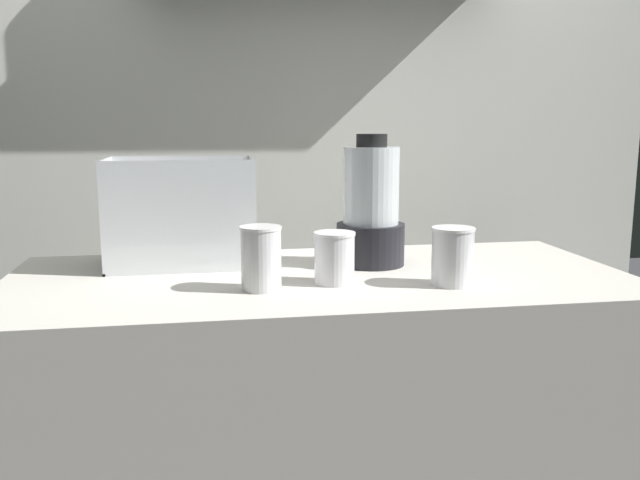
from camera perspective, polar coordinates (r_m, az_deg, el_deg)
counter at (r=1.67m, az=-0.00°, el=-18.19°), size 1.40×0.64×0.90m
back_wall_unit at (r=2.23m, az=-3.32°, el=10.68°), size 2.60×0.24×2.50m
carrot_display_bin at (r=1.63m, az=-11.73°, el=0.76°), size 0.35×0.20×0.26m
blender_pitcher at (r=1.60m, az=4.37°, el=2.50°), size 0.16×0.16×0.31m
juice_cup_beet_far_left at (r=1.37m, az=-5.06°, el=-1.93°), size 0.09×0.09×0.13m
juice_cup_orange_left at (r=1.42m, az=1.24°, el=-1.83°), size 0.09×0.09×0.11m
juice_cup_mango_middle at (r=1.43m, az=11.27°, el=-1.62°), size 0.09×0.09×0.12m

